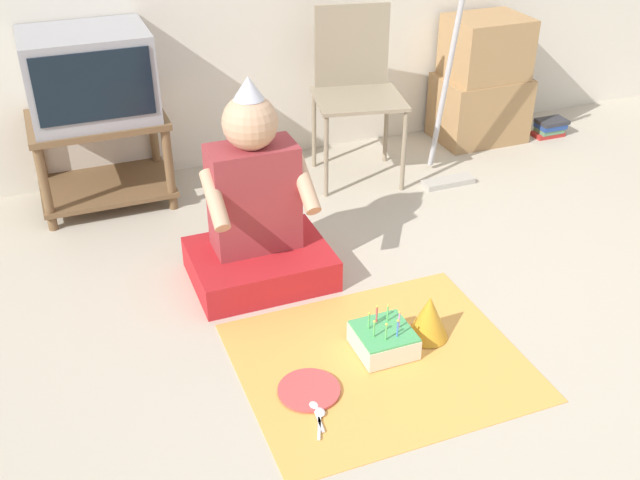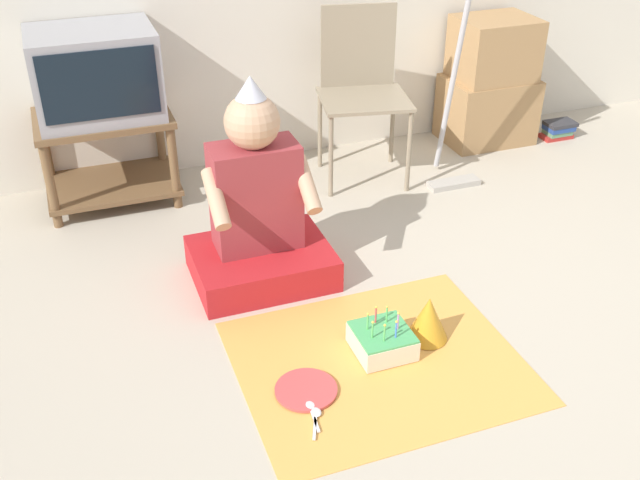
{
  "view_description": "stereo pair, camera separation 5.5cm",
  "coord_description": "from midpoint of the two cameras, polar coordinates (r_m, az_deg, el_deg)",
  "views": [
    {
      "loc": [
        -1.53,
        -1.73,
        1.79
      ],
      "look_at": [
        -0.65,
        0.5,
        0.35
      ],
      "focal_mm": 42.0,
      "sensor_mm": 36.0,
      "label": 1
    },
    {
      "loc": [
        -1.48,
        -1.75,
        1.79
      ],
      "look_at": [
        -0.65,
        0.5,
        0.35
      ],
      "focal_mm": 42.0,
      "sensor_mm": 36.0,
      "label": 2
    }
  ],
  "objects": [
    {
      "name": "tv_stand",
      "position": [
        3.86,
        -16.7,
        6.44
      ],
      "size": [
        0.64,
        0.46,
        0.45
      ],
      "color": "brown",
      "rests_on": "ground_plane"
    },
    {
      "name": "cardboard_box_stack",
      "position": [
        4.52,
        11.9,
        11.64
      ],
      "size": [
        0.5,
        0.37,
        0.72
      ],
      "color": "#A87F51",
      "rests_on": "ground_plane"
    },
    {
      "name": "person_seated",
      "position": [
        3.09,
        -5.38,
        1.79
      ],
      "size": [
        0.57,
        0.45,
        0.88
      ],
      "color": "red",
      "rests_on": "ground_plane"
    },
    {
      "name": "plastic_spoon_near",
      "position": [
        2.57,
        -1.02,
        -12.77
      ],
      "size": [
        0.04,
        0.15,
        0.01
      ],
      "color": "white",
      "rests_on": "party_cloth"
    },
    {
      "name": "party_hat_blue",
      "position": [
        2.85,
        7.74,
        -5.8
      ],
      "size": [
        0.16,
        0.16,
        0.18
      ],
      "color": "gold",
      "rests_on": "party_cloth"
    },
    {
      "name": "folding_chair",
      "position": [
        3.94,
        2.31,
        12.01
      ],
      "size": [
        0.51,
        0.48,
        0.88
      ],
      "color": "gray",
      "rests_on": "ground_plane"
    },
    {
      "name": "paper_plate",
      "position": [
        2.64,
        -1.45,
        -11.35
      ],
      "size": [
        0.22,
        0.22,
        0.01
      ],
      "color": "#D84C4C",
      "rests_on": "party_cloth"
    },
    {
      "name": "plastic_spoon_far",
      "position": [
        2.55,
        -0.67,
        -13.24
      ],
      "size": [
        0.07,
        0.14,
        0.01
      ],
      "color": "white",
      "rests_on": "party_cloth"
    },
    {
      "name": "dust_mop",
      "position": [
        3.94,
        9.35,
        8.73
      ],
      "size": [
        0.28,
        0.26,
        1.14
      ],
      "color": "#B2ADA3",
      "rests_on": "ground_plane"
    },
    {
      "name": "ground_plane",
      "position": [
        2.91,
        15.38,
        -8.27
      ],
      "size": [
        16.0,
        16.0,
        0.0
      ],
      "primitive_type": "plane",
      "color": "#BCB29E"
    },
    {
      "name": "party_cloth",
      "position": [
        2.78,
        4.02,
        -9.17
      ],
      "size": [
        1.02,
        0.86,
        0.01
      ],
      "color": "#EFA84C",
      "rests_on": "ground_plane"
    },
    {
      "name": "birthday_cake",
      "position": [
        2.8,
        4.3,
        -7.59
      ],
      "size": [
        0.21,
        0.21,
        0.17
      ],
      "color": "#F4E0C6",
      "rests_on": "party_cloth"
    },
    {
      "name": "book_pile",
      "position": [
        4.75,
        16.79,
        8.21
      ],
      "size": [
        0.2,
        0.12,
        0.1
      ],
      "color": "#B72D28",
      "rests_on": "ground_plane"
    },
    {
      "name": "tv",
      "position": [
        3.72,
        -17.61,
        11.89
      ],
      "size": [
        0.57,
        0.45,
        0.41
      ],
      "color": "#99999E",
      "rests_on": "tv_stand"
    }
  ]
}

